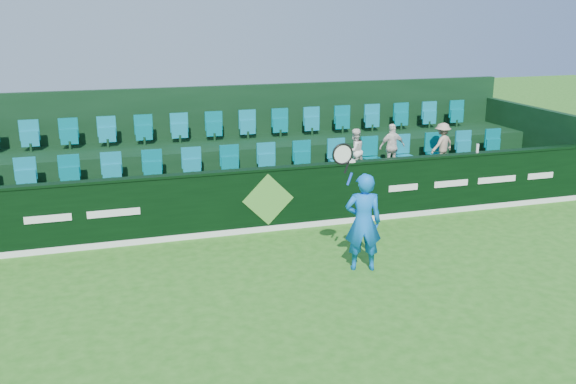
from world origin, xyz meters
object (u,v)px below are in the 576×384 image
object	(u,v)px
tennis_player	(363,221)
towel	(346,161)
spectator_middle	(392,147)
spectator_left	(355,151)
spectator_right	(442,145)
drinks_bottle	(478,148)

from	to	relation	value
tennis_player	towel	world-z (taller)	tennis_player
tennis_player	spectator_middle	distance (m)	4.38
tennis_player	spectator_left	distance (m)	3.95
spectator_left	spectator_right	world-z (taller)	spectator_right
spectator_middle	drinks_bottle	bearing A→B (deg)	143.64
spectator_middle	towel	size ratio (longest dim) A/B	3.24
spectator_middle	spectator_right	bearing A→B (deg)	178.79
drinks_bottle	spectator_left	bearing A→B (deg)	156.28
tennis_player	drinks_bottle	distance (m)	4.72
tennis_player	towel	size ratio (longest dim) A/B	7.02
spectator_left	spectator_middle	size ratio (longest dim) A/B	0.94
spectator_middle	drinks_bottle	world-z (taller)	spectator_middle
spectator_left	drinks_bottle	world-z (taller)	spectator_left
spectator_right	drinks_bottle	distance (m)	1.15
tennis_player	spectator_right	distance (m)	5.22
spectator_middle	spectator_left	bearing A→B (deg)	-1.21
spectator_middle	drinks_bottle	xyz separation A→B (m)	(1.59, -1.12, 0.10)
spectator_middle	drinks_bottle	distance (m)	1.95
spectator_middle	towel	xyz separation A→B (m)	(-1.63, -1.12, 0.02)
tennis_player	spectator_right	world-z (taller)	tennis_player
tennis_player	spectator_middle	bearing A→B (deg)	57.50
spectator_left	spectator_right	xyz separation A→B (m)	(2.30, 0.00, 0.01)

